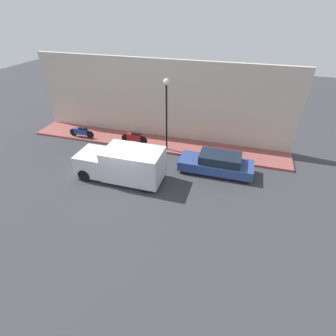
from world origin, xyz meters
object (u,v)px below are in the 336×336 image
streetlamp (166,102)px  delivery_van (121,163)px  parked_car (217,163)px  motorcycle_blue (82,132)px  motorcycle_red (134,138)px

streetlamp → delivery_van: bearing=158.6°
parked_car → motorcycle_blue: bearing=80.9°
motorcycle_blue → motorcycle_red: bearing=-88.6°
motorcycle_blue → streetlamp: (0.02, -6.62, 2.91)m
motorcycle_blue → parked_car: bearing=-99.1°
motorcycle_blue → streetlamp: 7.23m
delivery_van → streetlamp: (3.87, -1.52, 2.48)m
motorcycle_blue → delivery_van: bearing=-127.1°
parked_car → streetlamp: bearing=65.4°
delivery_van → motorcycle_red: 4.07m
parked_car → motorcycle_red: bearing=73.9°
parked_car → delivery_van: size_ratio=0.88×
parked_car → motorcycle_blue: size_ratio=2.21×
parked_car → motorcycle_red: size_ratio=2.28×
delivery_van → motorcycle_blue: (3.85, 5.10, -0.43)m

